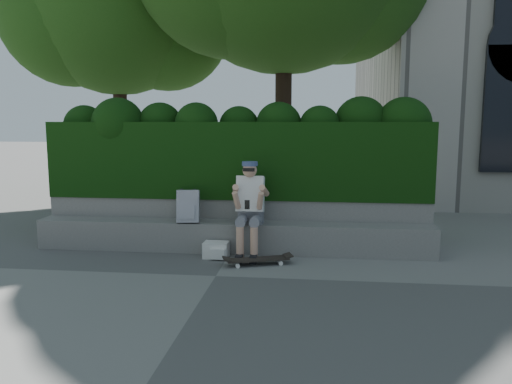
# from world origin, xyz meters

# --- Properties ---
(ground) EXTENTS (80.00, 80.00, 0.00)m
(ground) POSITION_xyz_m (0.00, 0.00, 0.00)
(ground) COLOR slate
(ground) RESTS_ON ground
(bench_ledge) EXTENTS (6.00, 0.45, 0.45)m
(bench_ledge) POSITION_xyz_m (0.00, 1.25, 0.23)
(bench_ledge) COLOR gray
(bench_ledge) RESTS_ON ground
(planter_wall) EXTENTS (6.00, 0.50, 0.75)m
(planter_wall) POSITION_xyz_m (0.00, 1.73, 0.38)
(planter_wall) COLOR gray
(planter_wall) RESTS_ON ground
(hedge) EXTENTS (6.00, 1.00, 1.20)m
(hedge) POSITION_xyz_m (0.00, 1.95, 1.35)
(hedge) COLOR black
(hedge) RESTS_ON planter_wall
(tree_right) EXTENTS (4.46, 4.46, 7.06)m
(tree_right) POSITION_xyz_m (-3.57, 5.99, 4.82)
(tree_right) COLOR black
(tree_right) RESTS_ON ground
(person) EXTENTS (0.40, 0.76, 1.38)m
(person) POSITION_xyz_m (0.30, 1.07, 0.75)
(person) COLOR slate
(person) RESTS_ON ground
(skateboard) EXTENTS (0.88, 0.48, 0.09)m
(skateboard) POSITION_xyz_m (0.48, 0.56, 0.07)
(skateboard) COLOR black
(skateboard) RESTS_ON ground
(backpack_plaid) EXTENTS (0.35, 0.22, 0.49)m
(backpack_plaid) POSITION_xyz_m (-0.64, 1.15, 0.69)
(backpack_plaid) COLOR silver
(backpack_plaid) RESTS_ON bench_ledge
(backpack_ground) EXTENTS (0.36, 0.26, 0.23)m
(backpack_ground) POSITION_xyz_m (-0.16, 0.86, 0.11)
(backpack_ground) COLOR white
(backpack_ground) RESTS_ON ground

